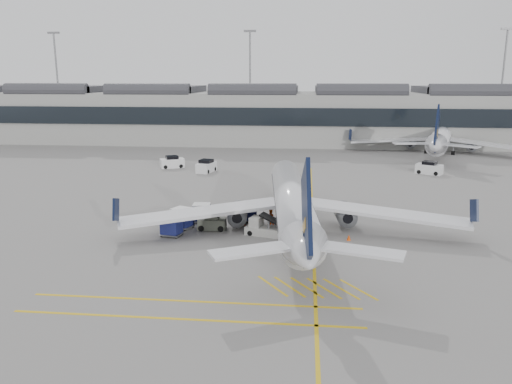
# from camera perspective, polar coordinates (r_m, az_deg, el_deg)

# --- Properties ---
(ground) EXTENTS (220.00, 220.00, 0.00)m
(ground) POSITION_cam_1_polar(r_m,az_deg,el_deg) (43.38, -6.79, -6.53)
(ground) COLOR gray
(ground) RESTS_ON ground
(terminal) EXTENTS (200.00, 20.45, 12.40)m
(terminal) POSITION_cam_1_polar(r_m,az_deg,el_deg) (112.46, 1.09, 8.83)
(terminal) COLOR #9E9E99
(terminal) RESTS_ON ground
(light_masts) EXTENTS (113.00, 0.60, 25.45)m
(light_masts) POSITION_cam_1_polar(r_m,az_deg,el_deg) (126.32, 0.86, 13.09)
(light_masts) COLOR slate
(light_masts) RESTS_ON ground
(apron_markings) EXTENTS (0.25, 60.00, 0.01)m
(apron_markings) POSITION_cam_1_polar(r_m,az_deg,el_deg) (51.93, 6.48, -3.20)
(apron_markings) COLOR gold
(apron_markings) RESTS_ON ground
(airliner_main) EXTENTS (32.64, 35.79, 9.52)m
(airliner_main) POSITION_cam_1_polar(r_m,az_deg,el_deg) (47.41, 4.17, -1.23)
(airliner_main) COLOR silver
(airliner_main) RESTS_ON ground
(airliner_far) EXTENTS (33.21, 36.84, 10.12)m
(airliner_far) POSITION_cam_1_polar(r_m,az_deg,el_deg) (102.96, 20.41, 5.85)
(airliner_far) COLOR silver
(airliner_far) RESTS_ON ground
(belt_loader) EXTENTS (5.26, 2.77, 2.08)m
(belt_loader) POSITION_cam_1_polar(r_m,az_deg,el_deg) (46.67, 1.29, -4.23)
(belt_loader) COLOR silver
(belt_loader) RESTS_ON ground
(baggage_cart_a) EXTENTS (1.94, 1.66, 1.91)m
(baggage_cart_a) POSITION_cam_1_polar(r_m,az_deg,el_deg) (50.76, -0.84, -2.31)
(baggage_cart_a) COLOR gray
(baggage_cart_a) RESTS_ON ground
(baggage_cart_b) EXTENTS (2.10, 1.85, 1.92)m
(baggage_cart_b) POSITION_cam_1_polar(r_m,az_deg,el_deg) (46.95, -9.65, -3.77)
(baggage_cart_b) COLOR gray
(baggage_cart_b) RESTS_ON ground
(baggage_cart_c) EXTENTS (2.38, 2.21, 2.00)m
(baggage_cart_c) POSITION_cam_1_polar(r_m,az_deg,el_deg) (49.14, -8.43, -2.91)
(baggage_cart_c) COLOR gray
(baggage_cart_c) RESTS_ON ground
(baggage_cart_d) EXTENTS (1.92, 1.62, 1.92)m
(baggage_cart_d) POSITION_cam_1_polar(r_m,az_deg,el_deg) (50.90, -6.21, -2.33)
(baggage_cart_d) COLOR gray
(baggage_cart_d) RESTS_ON ground
(ramp_agent_a) EXTENTS (0.86, 0.77, 1.98)m
(ramp_agent_a) POSITION_cam_1_polar(r_m,az_deg,el_deg) (49.42, -1.45, -2.78)
(ramp_agent_a) COLOR #F7480D
(ramp_agent_a) RESTS_ON ground
(ramp_agent_b) EXTENTS (1.16, 1.11, 1.88)m
(ramp_agent_b) POSITION_cam_1_polar(r_m,az_deg,el_deg) (48.67, 1.65, -3.09)
(ramp_agent_b) COLOR #F9590D
(ramp_agent_b) RESTS_ON ground
(pushback_tug) EXTENTS (2.67, 1.69, 1.47)m
(pushback_tug) POSITION_cam_1_polar(r_m,az_deg,el_deg) (48.53, -5.04, -3.53)
(pushback_tug) COLOR #54584B
(pushback_tug) RESTS_ON ground
(safety_cone_nose) EXTENTS (0.39, 0.39, 0.54)m
(safety_cone_nose) POSITION_cam_1_polar(r_m,az_deg,el_deg) (65.22, 3.31, 0.47)
(safety_cone_nose) COLOR #F24C0A
(safety_cone_nose) RESTS_ON ground
(safety_cone_engine) EXTENTS (0.39, 0.39, 0.54)m
(safety_cone_engine) POSITION_cam_1_polar(r_m,az_deg,el_deg) (46.06, 10.56, -5.13)
(safety_cone_engine) COLOR #F24C0A
(safety_cone_engine) RESTS_ON ground
(service_van_left) EXTENTS (4.20, 3.30, 1.93)m
(service_van_left) POSITION_cam_1_polar(r_m,az_deg,el_deg) (82.17, -9.56, 3.36)
(service_van_left) COLOR silver
(service_van_left) RESTS_ON ground
(service_van_mid) EXTENTS (2.76, 4.13, 1.94)m
(service_van_mid) POSITION_cam_1_polar(r_m,az_deg,el_deg) (77.74, -5.70, 2.93)
(service_van_mid) COLOR silver
(service_van_mid) RESTS_ON ground
(service_van_right) EXTENTS (4.23, 3.47, 1.95)m
(service_van_right) POSITION_cam_1_polar(r_m,az_deg,el_deg) (80.22, 19.19, 2.58)
(service_van_right) COLOR silver
(service_van_right) RESTS_ON ground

